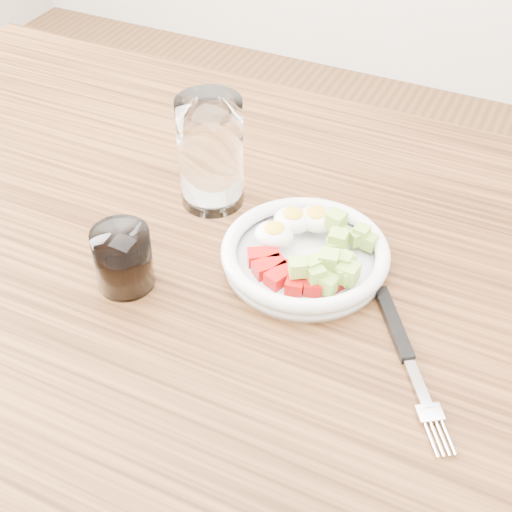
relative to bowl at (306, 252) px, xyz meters
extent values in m
cube|color=brown|center=(-0.69, 0.30, -0.42)|extent=(0.07, 0.07, 0.73)
cube|color=brown|center=(-0.04, -0.05, -0.04)|extent=(1.50, 0.90, 0.04)
cylinder|color=white|center=(0.00, 0.00, -0.01)|extent=(0.20, 0.20, 0.01)
torus|color=white|center=(0.00, 0.00, 0.00)|extent=(0.20, 0.20, 0.02)
cube|color=#B70E0B|center=(-0.04, -0.03, 0.00)|extent=(0.04, 0.04, 0.02)
cube|color=#B70E0B|center=(-0.03, -0.04, 0.00)|extent=(0.04, 0.04, 0.02)
cube|color=#B70E0B|center=(-0.01, -0.05, 0.00)|extent=(0.03, 0.04, 0.02)
cube|color=#B70E0B|center=(0.01, -0.05, 0.00)|extent=(0.03, 0.04, 0.02)
cube|color=#B70E0B|center=(0.03, -0.04, 0.00)|extent=(0.03, 0.04, 0.02)
cube|color=#B70E0B|center=(0.04, -0.03, 0.00)|extent=(0.04, 0.03, 0.02)
ellipsoid|color=white|center=(-0.03, 0.04, 0.01)|extent=(0.05, 0.04, 0.03)
ellipsoid|color=yellow|center=(-0.03, 0.04, 0.02)|extent=(0.03, 0.03, 0.01)
ellipsoid|color=white|center=(-0.01, 0.05, 0.01)|extent=(0.05, 0.04, 0.03)
ellipsoid|color=yellow|center=(-0.01, 0.05, 0.02)|extent=(0.03, 0.03, 0.01)
ellipsoid|color=white|center=(-0.04, 0.00, 0.01)|extent=(0.05, 0.04, 0.03)
ellipsoid|color=yellow|center=(-0.04, 0.00, 0.02)|extent=(0.03, 0.03, 0.01)
cube|color=#AACC4E|center=(0.04, -0.03, 0.00)|extent=(0.02, 0.02, 0.02)
cube|color=#AACC4E|center=(0.06, -0.03, 0.01)|extent=(0.03, 0.03, 0.02)
cube|color=#AACC4E|center=(0.02, -0.04, 0.02)|extent=(0.02, 0.02, 0.02)
cube|color=#AACC4E|center=(0.03, 0.04, 0.01)|extent=(0.02, 0.02, 0.02)
cube|color=#AACC4E|center=(0.01, -0.05, 0.02)|extent=(0.03, 0.03, 0.02)
cube|color=#AACC4E|center=(0.03, 0.03, 0.00)|extent=(0.03, 0.03, 0.02)
cube|color=#AACC4E|center=(0.06, 0.04, 0.01)|extent=(0.02, 0.02, 0.02)
cube|color=#AACC4E|center=(0.03, -0.03, 0.02)|extent=(0.02, 0.02, 0.02)
cube|color=#AACC4E|center=(0.02, 0.05, 0.02)|extent=(0.02, 0.02, 0.02)
cube|color=#AACC4E|center=(0.03, 0.02, 0.02)|extent=(0.02, 0.02, 0.02)
cube|color=#AACC4E|center=(0.06, -0.03, 0.01)|extent=(0.02, 0.02, 0.02)
cube|color=#AACC4E|center=(0.05, -0.02, 0.02)|extent=(0.02, 0.02, 0.02)
cube|color=#AACC4E|center=(0.05, -0.01, 0.02)|extent=(0.02, 0.02, 0.02)
cube|color=#AACC4E|center=(0.04, -0.03, 0.02)|extent=(0.02, 0.02, 0.02)
cube|color=#AACC4E|center=(0.04, -0.03, 0.00)|extent=(0.02, 0.02, 0.02)
cube|color=#AACC4E|center=(0.05, 0.05, 0.01)|extent=(0.02, 0.02, 0.02)
cube|color=#AACC4E|center=(0.05, -0.05, 0.01)|extent=(0.02, 0.02, 0.02)
cube|color=#AACC4E|center=(0.05, 0.04, 0.01)|extent=(0.02, 0.02, 0.02)
cube|color=#AACC4E|center=(0.03, -0.05, 0.02)|extent=(0.03, 0.03, 0.02)
cube|color=#AACC4E|center=(0.06, -0.03, 0.02)|extent=(0.02, 0.02, 0.02)
cube|color=#AACC4E|center=(0.03, 0.02, 0.01)|extent=(0.02, 0.02, 0.02)
cube|color=#AACC4E|center=(0.06, -0.03, 0.01)|extent=(0.02, 0.02, 0.02)
cube|color=black|center=(0.13, -0.05, -0.01)|extent=(0.07, 0.10, 0.01)
cube|color=silver|center=(0.17, -0.12, -0.01)|extent=(0.04, 0.06, 0.00)
cube|color=silver|center=(0.19, -0.15, -0.01)|extent=(0.03, 0.03, 0.00)
cylinder|color=silver|center=(0.20, -0.18, -0.01)|extent=(0.02, 0.03, 0.00)
cylinder|color=silver|center=(0.21, -0.18, -0.01)|extent=(0.02, 0.03, 0.00)
cylinder|color=silver|center=(0.21, -0.18, -0.01)|extent=(0.02, 0.03, 0.00)
cylinder|color=silver|center=(0.22, -0.17, -0.01)|extent=(0.02, 0.03, 0.00)
cylinder|color=white|center=(-0.16, 0.07, 0.06)|extent=(0.08, 0.08, 0.15)
cylinder|color=white|center=(-0.18, -0.12, 0.02)|extent=(0.07, 0.07, 0.08)
cylinder|color=black|center=(-0.18, -0.12, 0.02)|extent=(0.06, 0.06, 0.06)
camera|label=1|loc=(0.22, -0.60, 0.56)|focal=50.00mm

